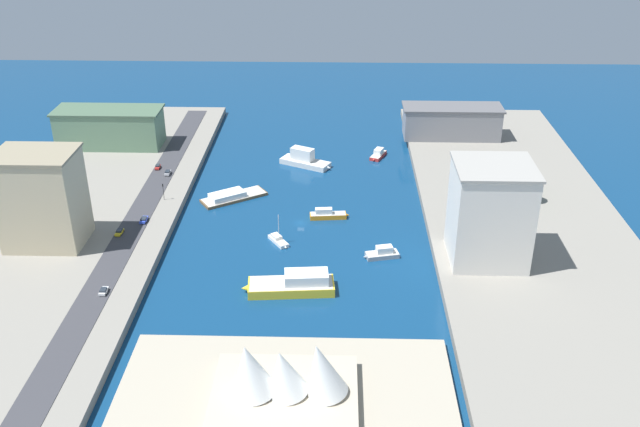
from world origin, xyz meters
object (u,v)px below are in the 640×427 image
Objects in this scene: ferry_white_commuter at (305,160)px; sedan_silver at (168,173)px; office_block_beige at (42,199)px; taxi_yellow_cab at (119,232)px; warehouse_low_gray at (452,122)px; traffic_light_waterfront at (163,189)px; water_taxi_orange at (328,215)px; van_white at (104,291)px; tugboat_red at (378,154)px; ferry_yellow_fast at (295,284)px; hatchback_blue at (144,220)px; terminal_long_green at (110,127)px; opera_landmark at (284,381)px; sailboat_small_white at (278,240)px; hotel_broad_white at (490,213)px; barge_flat_brown at (231,196)px; yacht_sleek_gray at (382,253)px; pickup_red at (158,167)px.

sedan_silver is (54.32, 18.43, 1.35)m from ferry_white_commuter.
office_block_beige reaches higher than sedan_silver.
taxi_yellow_cab is (59.78, 68.41, 1.27)m from ferry_white_commuter.
warehouse_low_gray is 135.44m from traffic_light_waterfront.
water_taxi_orange is 85.70m from van_white.
taxi_yellow_cab is at bearing 40.57° from tugboat_red.
office_block_beige reaches higher than ferry_yellow_fast.
ferry_white_commuter reaches higher than hatchback_blue.
taxi_yellow_cab is (6.04, 9.16, -0.03)m from hatchback_blue.
traffic_light_waterfront is at bearing 123.07° from terminal_long_green.
taxi_yellow_cab is at bearing 48.85° from ferry_white_commuter.
opera_landmark is (8.48, 99.26, 6.74)m from water_taxi_orange.
van_white is at bearing 37.60° from sailboat_small_white.
tugboat_red is 96.99m from hotel_broad_white.
barge_flat_brown is at bearing -75.79° from opera_landmark.
yacht_sleek_gray is at bearing 165.91° from sailboat_small_white.
hotel_broad_white is at bearing -131.39° from opera_landmark.
ferry_yellow_fast is 5.82× the size of hatchback_blue.
pickup_red is 30.49m from traffic_light_waterfront.
tugboat_red is at bearing -126.88° from van_white.
terminal_long_green reaches higher than ferry_yellow_fast.
taxi_yellow_cab is (70.48, 19.66, 2.45)m from water_taxi_orange.
yacht_sleek_gray is 109.58m from pickup_red.
hatchback_blue is 0.14× the size of opera_landmark.
traffic_light_waterfront reaches higher than ferry_yellow_fast.
hotel_broad_white is (-29.86, 90.58, 17.65)m from tugboat_red.
ferry_yellow_fast is 6.63× the size of pickup_red.
van_white is (27.59, 70.51, 2.59)m from barge_flat_brown.
barge_flat_brown is at bearing -137.21° from hatchback_blue.
ferry_yellow_fast is 104.76m from pickup_red.
hatchback_blue is (27.12, 25.10, 2.61)m from barge_flat_brown.
ferry_white_commuter is at bearing -89.03° from ferry_yellow_fast.
van_white is (64.91, 55.90, 2.45)m from water_taxi_orange.
traffic_light_waterfront is (-3.57, -63.41, 3.44)m from van_white.
yacht_sleek_gray is at bearing -110.63° from opera_landmark.
ferry_white_commuter is at bearing -117.38° from van_white.
ferry_white_commuter is at bearing -127.93° from barge_flat_brown.
hotel_broad_white reaches higher than hatchback_blue.
office_block_beige is at bearing 5.12° from sailboat_small_white.
opera_landmark is at bearing 127.91° from taxi_yellow_cab.
sedan_silver is (27.71, -15.72, 2.67)m from barge_flat_brown.
opera_landmark reaches higher than ferry_yellow_fast.
ferry_yellow_fast is at bearing -89.36° from opera_landmark.
traffic_light_waterfront is at bearing -99.76° from hatchback_blue.
taxi_yellow_cab is at bearing -81.26° from van_white.
sailboat_small_white is at bearing -75.91° from ferry_yellow_fast.
warehouse_low_gray is at bearing -116.97° from ferry_yellow_fast.
yacht_sleek_gray is 2.50× the size of hatchback_blue.
water_taxi_orange is 115.51m from terminal_long_green.
hotel_broad_white is 122.99m from taxi_yellow_cab.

